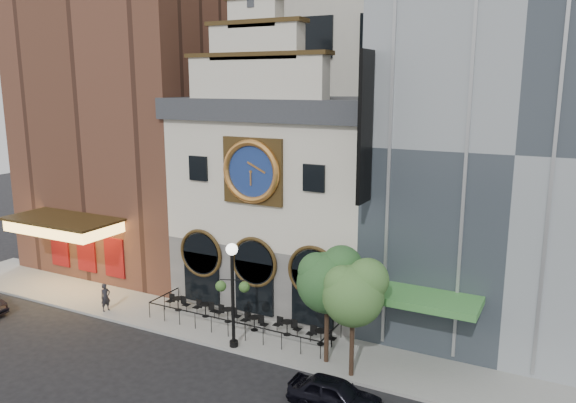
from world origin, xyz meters
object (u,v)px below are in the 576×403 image
(lamppost, at_px, (233,284))
(tree_left, at_px, (329,278))
(pedestrian, at_px, (106,297))
(bistro_0, at_px, (178,303))
(bistro_2, at_px, (228,314))
(bistro_3, at_px, (254,322))
(tree_right, at_px, (355,291))
(bistro_5, at_px, (321,336))
(bistro_1, at_px, (205,309))
(car_right, at_px, (335,394))
(bistro_4, at_px, (287,327))

(lamppost, distance_m, tree_left, 4.95)
(pedestrian, xyz_separation_m, tree_left, (13.89, 0.38, 3.37))
(bistro_0, relative_size, bistro_2, 1.00)
(bistro_0, xyz_separation_m, pedestrian, (-3.68, -1.99, 0.36))
(lamppost, bearing_deg, bistro_3, 69.13)
(bistro_2, bearing_deg, tree_right, -15.20)
(bistro_3, height_order, tree_right, tree_right)
(bistro_3, distance_m, tree_right, 7.59)
(bistro_0, bearing_deg, tree_right, -10.89)
(pedestrian, distance_m, lamppost, 9.43)
(bistro_5, bearing_deg, bistro_3, -177.99)
(bistro_2, bearing_deg, lamppost, -50.87)
(bistro_5, bearing_deg, bistro_1, 178.94)
(car_right, height_order, lamppost, lamppost)
(bistro_1, xyz_separation_m, bistro_3, (3.39, -0.27, 0.00))
(bistro_4, bearing_deg, lamppost, -126.46)
(bistro_0, bearing_deg, bistro_1, 0.05)
(pedestrian, xyz_separation_m, tree_right, (15.42, -0.27, 3.22))
(bistro_4, height_order, pedestrian, pedestrian)
(bistro_1, bearing_deg, car_right, -26.25)
(bistro_5, distance_m, tree_right, 4.87)
(bistro_4, bearing_deg, bistro_0, -179.70)
(bistro_3, xyz_separation_m, lamppost, (0.05, -2.10, 2.87))
(pedestrian, distance_m, tree_left, 14.30)
(bistro_4, xyz_separation_m, car_right, (4.83, -4.99, 0.06))
(bistro_0, distance_m, bistro_4, 7.17)
(bistro_1, relative_size, bistro_3, 1.00)
(tree_right, bearing_deg, car_right, -84.36)
(bistro_3, height_order, lamppost, lamppost)
(bistro_1, distance_m, pedestrian, 5.99)
(tree_left, distance_m, tree_right, 1.66)
(bistro_1, xyz_separation_m, tree_left, (8.26, -1.61, 3.73))
(bistro_0, bearing_deg, bistro_3, -2.87)
(bistro_4, xyz_separation_m, tree_right, (4.56, -2.30, 3.58))
(bistro_4, height_order, tree_left, tree_left)
(bistro_5, relative_size, tree_right, 0.29)
(bistro_5, bearing_deg, pedestrian, -171.81)
(bistro_2, bearing_deg, car_right, -30.10)
(bistro_1, xyz_separation_m, tree_right, (9.78, -2.26, 3.58))
(bistro_3, bearing_deg, bistro_5, 2.01)
(bistro_3, xyz_separation_m, bistro_5, (3.86, 0.14, 0.00))
(car_right, xyz_separation_m, pedestrian, (-15.68, 2.96, 0.30))
(bistro_4, relative_size, pedestrian, 0.95)
(bistro_3, distance_m, tree_left, 6.28)
(bistro_1, relative_size, tree_left, 0.28)
(car_right, height_order, tree_right, tree_right)
(bistro_3, distance_m, bistro_4, 1.85)
(bistro_2, height_order, lamppost, lamppost)
(bistro_2, relative_size, tree_left, 0.28)
(car_right, bearing_deg, bistro_5, 29.57)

